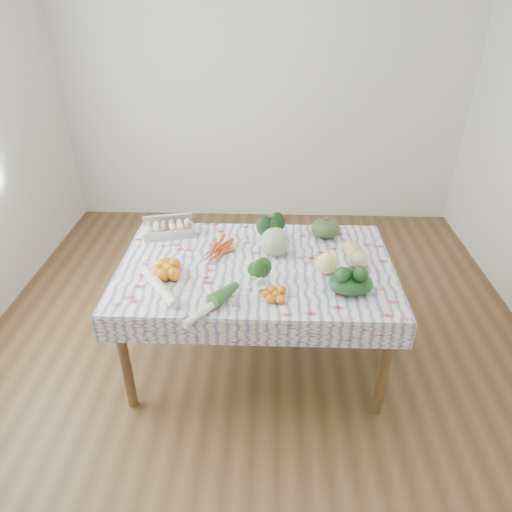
# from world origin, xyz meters

# --- Properties ---
(ground) EXTENTS (4.50, 4.50, 0.00)m
(ground) POSITION_xyz_m (0.00, 0.00, 0.00)
(ground) COLOR #52361C
(ground) RESTS_ON ground
(wall_back) EXTENTS (4.00, 0.04, 2.80)m
(wall_back) POSITION_xyz_m (0.00, 2.25, 1.40)
(wall_back) COLOR silver
(wall_back) RESTS_ON ground
(dining_table) EXTENTS (1.60, 1.00, 0.75)m
(dining_table) POSITION_xyz_m (0.00, 0.00, 0.68)
(dining_table) COLOR brown
(dining_table) RESTS_ON ground
(tablecloth) EXTENTS (1.66, 1.06, 0.01)m
(tablecloth) POSITION_xyz_m (0.00, 0.00, 0.76)
(tablecloth) COLOR silver
(tablecloth) RESTS_ON dining_table
(egg_carton) EXTENTS (0.35, 0.21, 0.09)m
(egg_carton) POSITION_xyz_m (-0.60, 0.33, 0.81)
(egg_carton) COLOR #BBBBB5
(egg_carton) RESTS_ON tablecloth
(carrot_bunch) EXTENTS (0.29, 0.28, 0.04)m
(carrot_bunch) POSITION_xyz_m (-0.24, 0.13, 0.78)
(carrot_bunch) COLOR #D64F1B
(carrot_bunch) RESTS_ON tablecloth
(kale_bunch) EXTENTS (0.18, 0.16, 0.15)m
(kale_bunch) POSITION_xyz_m (0.08, 0.31, 0.83)
(kale_bunch) COLOR #173C18
(kale_bunch) RESTS_ON tablecloth
(kabocha_squash) EXTENTS (0.21, 0.21, 0.13)m
(kabocha_squash) POSITION_xyz_m (0.45, 0.36, 0.83)
(kabocha_squash) COLOR #384E23
(kabocha_squash) RESTS_ON tablecloth
(cabbage) EXTENTS (0.24, 0.24, 0.18)m
(cabbage) POSITION_xyz_m (0.11, 0.12, 0.85)
(cabbage) COLOR #98B577
(cabbage) RESTS_ON tablecloth
(butternut_squash) EXTENTS (0.15, 0.25, 0.11)m
(butternut_squash) POSITION_xyz_m (0.60, 0.05, 0.82)
(butternut_squash) COLOR #D7B579
(butternut_squash) RESTS_ON tablecloth
(orange_cluster) EXTENTS (0.28, 0.28, 0.08)m
(orange_cluster) POSITION_xyz_m (-0.50, -0.14, 0.80)
(orange_cluster) COLOR orange
(orange_cluster) RESTS_ON tablecloth
(broccoli) EXTENTS (0.18, 0.18, 0.10)m
(broccoli) POSITION_xyz_m (0.01, -0.20, 0.81)
(broccoli) COLOR #24521B
(broccoli) RESTS_ON tablecloth
(mandarin_cluster) EXTENTS (0.19, 0.19, 0.05)m
(mandarin_cluster) POSITION_xyz_m (0.12, -0.34, 0.79)
(mandarin_cluster) COLOR orange
(mandarin_cluster) RESTS_ON tablecloth
(grapefruit) EXTENTS (0.15, 0.15, 0.13)m
(grapefruit) POSITION_xyz_m (0.42, -0.08, 0.83)
(grapefruit) COLOR #F4EA7D
(grapefruit) RESTS_ON tablecloth
(spinach_bag) EXTENTS (0.29, 0.25, 0.11)m
(spinach_bag) POSITION_xyz_m (0.53, -0.26, 0.82)
(spinach_bag) COLOR #113412
(spinach_bag) RESTS_ON tablecloth
(daikon) EXTENTS (0.29, 0.37, 0.06)m
(daikon) POSITION_xyz_m (-0.52, -0.30, 0.79)
(daikon) COLOR silver
(daikon) RESTS_ON tablecloth
(leek) EXTENTS (0.26, 0.34, 0.04)m
(leek) POSITION_xyz_m (-0.22, -0.45, 0.78)
(leek) COLOR white
(leek) RESTS_ON tablecloth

